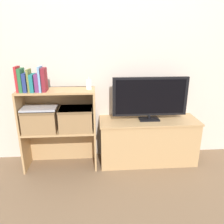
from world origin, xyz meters
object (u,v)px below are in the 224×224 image
storage_basket_right (76,118)px  laptop (39,108)px  book_olive (29,80)px  storage_basket_left (41,119)px  book_teal (33,83)px  tv_stand (148,141)px  baby_monitor (89,85)px  book_skyblue (41,79)px  book_navy (26,82)px  book_plum (38,83)px  book_maroon (44,80)px  book_crimson (18,79)px  tv (150,97)px  book_forest (22,80)px

storage_basket_right → laptop: laptop is taller
book_olive → storage_basket_left: 0.42m
book_teal → storage_basket_right: bearing=4.8°
tv_stand → baby_monitor: bearing=-176.9°
book_skyblue → storage_basket_right: size_ratio=0.70×
book_olive → storage_basket_right: bearing=4.4°
storage_basket_left → book_olive: bearing=-149.5°
book_olive → book_teal: book_olive is taller
book_navy → book_skyblue: (0.15, 0.00, 0.03)m
book_plum → storage_basket_right: 0.53m
book_plum → storage_basket_right: (0.35, 0.03, -0.39)m
book_teal → book_maroon: (0.11, 0.00, 0.03)m
book_plum → storage_basket_left: size_ratio=0.49×
book_crimson → book_maroon: bearing=0.0°
tv → laptop: (-1.18, -0.05, -0.08)m
tv_stand → laptop: bearing=-177.5°
book_olive → book_skyblue: size_ratio=0.89×
book_teal → tv_stand: bearing=4.0°
book_plum → storage_basket_left: book_plum is taller
laptop → book_skyblue: bearing=-32.0°
storage_basket_left → storage_basket_right: 0.37m
storage_basket_right → laptop: size_ratio=0.99×
tv → book_plum: book_plum is taller
book_crimson → baby_monitor: size_ratio=1.92×
tv_stand → book_navy: book_navy is taller
book_navy → book_olive: book_olive is taller
tv → book_teal: 1.22m
tv_stand → tv: 0.52m
baby_monitor → laptop: baby_monitor is taller
book_navy → laptop: bearing=19.9°
tv → book_crimson: bearing=-176.5°
tv → storage_basket_right: tv is taller
tv_stand → storage_basket_left: storage_basket_left is taller
book_navy → laptop: size_ratio=0.51×
book_olive → book_maroon: (0.14, 0.00, 0.01)m
book_maroon → storage_basket_right: size_ratio=0.65×
tv → book_plum: size_ratio=4.80×
storage_basket_right → book_crimson: bearing=-176.4°
book_teal → book_forest: bearing=180.0°
book_teal → storage_basket_right: 0.56m
tv_stand → book_crimson: (-1.34, -0.08, 0.75)m
book_maroon → storage_basket_left: bearing=158.9°
book_teal → book_skyblue: 0.09m
book_forest → tv: bearing=3.6°
book_teal → laptop: size_ratio=0.48×
book_skyblue → book_olive: bearing=180.0°
book_plum → book_skyblue: (0.03, 0.00, 0.04)m
book_plum → baby_monitor: 0.50m
book_navy → baby_monitor: (0.61, 0.05, -0.04)m
book_crimson → book_plum: book_crimson is taller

